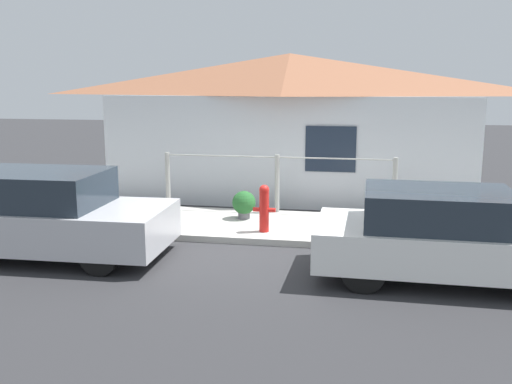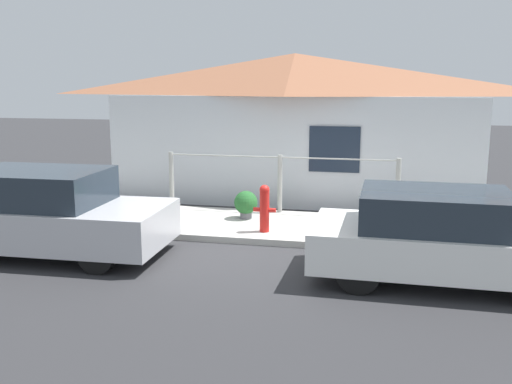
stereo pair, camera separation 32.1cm
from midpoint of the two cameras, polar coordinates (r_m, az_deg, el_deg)
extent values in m
plane|color=#2D2D30|center=(10.06, -0.60, -5.39)|extent=(60.00, 60.00, 0.00)
cube|color=#B2AFA8|center=(11.13, 0.53, -3.44)|extent=(24.00, 2.29, 0.12)
cube|color=silver|center=(12.73, 2.00, 3.89)|extent=(8.43, 0.12, 2.52)
cube|color=#1E2838|center=(12.54, 6.74, 4.29)|extent=(1.10, 0.04, 1.00)
pyramid|color=#A36647|center=(13.66, 2.71, 11.68)|extent=(8.83, 2.20, 0.96)
cylinder|color=#999993|center=(12.55, -9.53, 1.18)|extent=(0.10, 0.10, 1.22)
cylinder|color=#999993|center=(11.95, 1.36, 0.84)|extent=(0.10, 0.10, 1.22)
cylinder|color=#999993|center=(11.82, 12.92, 0.45)|extent=(0.10, 0.10, 1.22)
cylinder|color=#999993|center=(11.86, 1.37, 3.50)|extent=(4.80, 0.03, 0.03)
cube|color=#B7B7BC|center=(10.03, -21.05, -3.04)|extent=(4.07, 1.87, 0.64)
cube|color=#232D38|center=(9.99, -22.09, 0.35)|extent=(2.25, 1.62, 0.56)
cylinder|color=black|center=(10.22, -12.72, -3.76)|extent=(0.57, 0.21, 0.57)
cylinder|color=black|center=(8.87, -16.39, -6.22)|extent=(0.57, 0.21, 0.57)
cylinder|color=black|center=(11.37, -24.50, -2.99)|extent=(0.57, 0.21, 0.57)
cube|color=white|center=(8.66, 17.52, -5.10)|extent=(3.78, 1.82, 0.57)
cube|color=#232D38|center=(8.52, 16.73, -1.54)|extent=(2.09, 1.58, 0.52)
cylinder|color=black|center=(9.40, 9.89, -4.83)|extent=(0.61, 0.21, 0.61)
cylinder|color=black|center=(7.95, 9.55, -7.78)|extent=(0.61, 0.21, 0.61)
cylinder|color=red|center=(10.43, -0.05, -1.99)|extent=(0.18, 0.18, 0.75)
sphere|color=red|center=(10.34, -0.05, 0.22)|extent=(0.19, 0.19, 0.19)
cylinder|color=red|center=(10.44, -0.74, -1.77)|extent=(0.16, 0.08, 0.08)
cylinder|color=red|center=(10.40, 0.65, -1.82)|extent=(0.16, 0.08, 0.08)
cylinder|color=slate|center=(11.48, -2.01, -2.30)|extent=(0.24, 0.24, 0.15)
sphere|color=#235B28|center=(11.43, -2.02, -1.07)|extent=(0.47, 0.47, 0.47)
camera|label=1|loc=(0.16, -90.91, -0.18)|focal=40.00mm
camera|label=2|loc=(0.16, 89.09, 0.18)|focal=40.00mm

